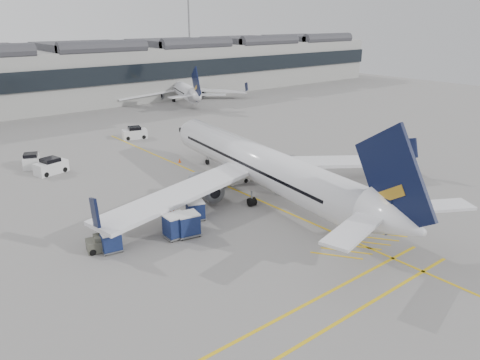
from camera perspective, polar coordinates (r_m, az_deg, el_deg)
ground at (r=37.41m, az=-3.75°, el=-8.44°), size 220.00×220.00×0.00m
apron_markings at (r=50.22m, az=-1.10°, el=-0.96°), size 0.25×60.00×0.01m
airliner_main at (r=47.26m, az=2.85°, el=1.72°), size 36.42×40.03×10.67m
airliner_far at (r=104.97m, az=-7.20°, el=10.98°), size 27.82×30.85×8.53m
belt_loader at (r=51.40m, az=-1.26°, el=0.21°), size 5.04×2.08×2.02m
baggage_cart_a at (r=39.16m, az=-7.83°, el=-5.50°), size 1.96×1.63×2.02m
baggage_cart_b at (r=42.35m, az=-5.46°, el=-3.66°), size 2.02×1.84×1.74m
baggage_cart_c at (r=39.31m, az=-6.42°, el=-5.33°), size 2.19×1.92×2.02m
baggage_cart_d at (r=37.99m, az=-15.43°, el=-7.19°), size 1.77×1.54×1.65m
ramp_agent_a at (r=47.49m, az=-5.43°, el=-1.18°), size 0.72×0.72×1.69m
ramp_agent_b at (r=43.77m, az=-8.54°, el=-2.96°), size 1.04×0.86×1.94m
pushback_tug at (r=38.59m, az=-16.51°, el=-7.40°), size 2.52×1.85×1.27m
safety_cone_nose at (r=59.37m, az=-7.37°, el=2.37°), size 0.39×0.39×0.55m
safety_cone_engine at (r=52.29m, az=8.92°, el=-0.09°), size 0.35×0.35×0.49m
service_van_left at (r=59.00m, az=-22.05°, el=1.54°), size 3.94×2.64×1.86m
service_van_mid at (r=62.58m, az=-24.10°, el=2.16°), size 2.74×3.67×1.69m
service_van_right at (r=72.51m, az=-12.71°, el=5.59°), size 3.88×2.68×1.81m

